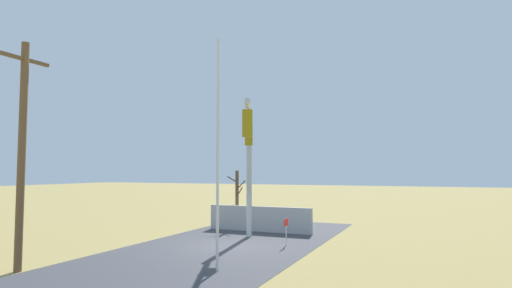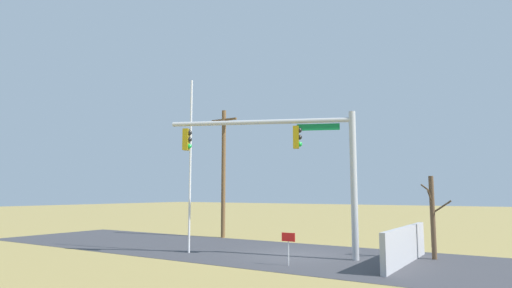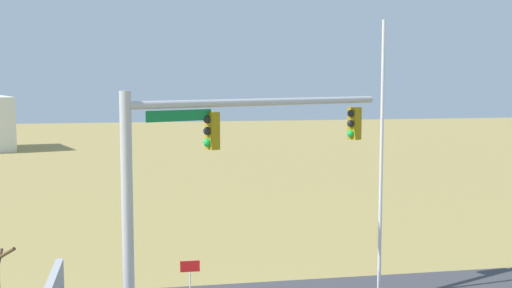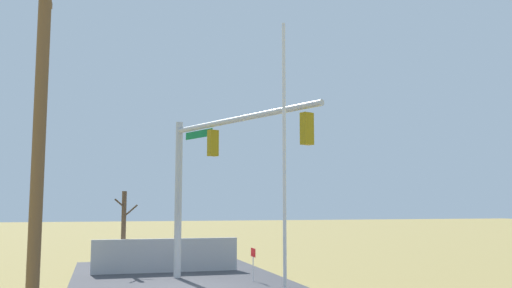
{
  "view_description": "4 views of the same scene",
  "coord_description": "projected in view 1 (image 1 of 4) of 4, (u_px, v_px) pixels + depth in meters",
  "views": [
    {
      "loc": [
        -17.11,
        -8.8,
        3.42
      ],
      "look_at": [
        -1.7,
        -2.28,
        4.49
      ],
      "focal_mm": 29.27,
      "sensor_mm": 36.0,
      "label": 1
    },
    {
      "loc": [
        8.84,
        -16.96,
        2.72
      ],
      "look_at": [
        -0.91,
        -1.62,
        4.82
      ],
      "focal_mm": 29.72,
      "sensor_mm": 36.0,
      "label": 2
    },
    {
      "loc": [
        2.63,
        15.72,
        6.44
      ],
      "look_at": [
        -0.68,
        -1.99,
        4.61
      ],
      "focal_mm": 45.91,
      "sensor_mm": 36.0,
      "label": 3
    },
    {
      "loc": [
        -18.88,
        3.0,
        2.82
      ],
      "look_at": [
        -0.81,
        -2.13,
        4.93
      ],
      "focal_mm": 38.38,
      "sensor_mm": 36.0,
      "label": 4
    }
  ],
  "objects": [
    {
      "name": "retaining_fence",
      "position": [
        259.0,
        219.0,
        23.43
      ],
      "size": [
        0.2,
        6.12,
        1.41
      ],
      "primitive_type": "cube",
      "color": "#A8A8AD",
      "rests_on": "ground_plane"
    },
    {
      "name": "ground_plane",
      "position": [
        225.0,
        246.0,
        18.93
      ],
      "size": [
        160.0,
        160.0,
        0.0
      ],
      "primitive_type": "plane",
      "color": "#9E894C"
    },
    {
      "name": "road_surface",
      "position": [
        174.0,
        264.0,
        15.25
      ],
      "size": [
        28.0,
        8.0,
        0.01
      ],
      "primitive_type": "cube",
      "color": "#3D3D42",
      "rests_on": "ground_plane"
    },
    {
      "name": "utility_pole",
      "position": [
        22.0,
        150.0,
        14.37
      ],
      "size": [
        1.9,
        0.26,
        7.91
      ],
      "color": "brown",
      "rests_on": "ground_plane"
    },
    {
      "name": "signal_mast",
      "position": [
        249.0,
        150.0,
        19.56
      ],
      "size": [
        7.41,
        3.36,
        6.13
      ],
      "color": "#B2B5BA",
      "rests_on": "ground_plane"
    },
    {
      "name": "open_sign",
      "position": [
        286.0,
        226.0,
        19.03
      ],
      "size": [
        0.56,
        0.04,
        1.22
      ],
      "color": "silver",
      "rests_on": "ground_plane"
    },
    {
      "name": "flagpole",
      "position": [
        218.0,
        153.0,
        14.44
      ],
      "size": [
        0.1,
        0.1,
        8.06
      ],
      "primitive_type": "cylinder",
      "color": "silver",
      "rests_on": "ground_plane"
    },
    {
      "name": "sidewalk_corner",
      "position": [
        257.0,
        234.0,
        22.46
      ],
      "size": [
        6.0,
        6.0,
        0.01
      ],
      "primitive_type": "cube",
      "color": "#B7B5AD",
      "rests_on": "ground_plane"
    },
    {
      "name": "bare_tree",
      "position": [
        237.0,
        198.0,
        24.86
      ],
      "size": [
        1.27,
        1.02,
        3.43
      ],
      "color": "brown",
      "rests_on": "ground_plane"
    }
  ]
}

